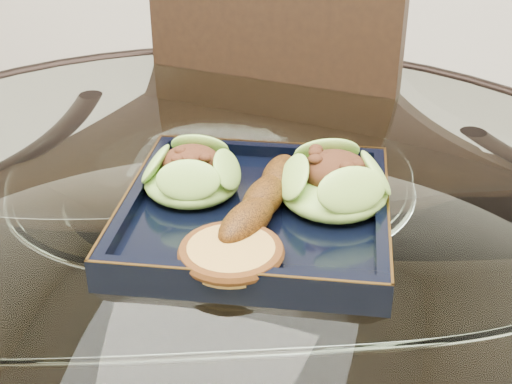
# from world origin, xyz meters

# --- Properties ---
(dining_table) EXTENTS (1.13, 1.13, 0.77)m
(dining_table) POSITION_xyz_m (-0.00, -0.00, 0.60)
(dining_table) COLOR white
(dining_table) RESTS_ON ground
(dining_chair) EXTENTS (0.50, 0.50, 1.00)m
(dining_chair) POSITION_xyz_m (-0.05, 0.29, 0.56)
(dining_chair) COLOR black
(dining_chair) RESTS_ON ground
(navy_plate) EXTENTS (0.30, 0.30, 0.02)m
(navy_plate) POSITION_xyz_m (0.06, -0.03, 0.77)
(navy_plate) COLOR black
(navy_plate) RESTS_ON dining_table
(lettuce_wrap_left) EXTENTS (0.13, 0.13, 0.04)m
(lettuce_wrap_left) POSITION_xyz_m (-0.02, -0.01, 0.80)
(lettuce_wrap_left) COLOR #5C8B28
(lettuce_wrap_left) RESTS_ON navy_plate
(lettuce_wrap_right) EXTENTS (0.11, 0.11, 0.04)m
(lettuce_wrap_right) POSITION_xyz_m (0.13, 0.00, 0.80)
(lettuce_wrap_right) COLOR #598C28
(lettuce_wrap_right) RESTS_ON navy_plate
(roasted_plantain) EXTENTS (0.06, 0.18, 0.03)m
(roasted_plantain) POSITION_xyz_m (0.07, -0.03, 0.80)
(roasted_plantain) COLOR #592E09
(roasted_plantain) RESTS_ON navy_plate
(crumb_patty) EXTENTS (0.09, 0.09, 0.02)m
(crumb_patty) POSITION_xyz_m (0.06, -0.13, 0.79)
(crumb_patty) COLOR #C29140
(crumb_patty) RESTS_ON navy_plate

